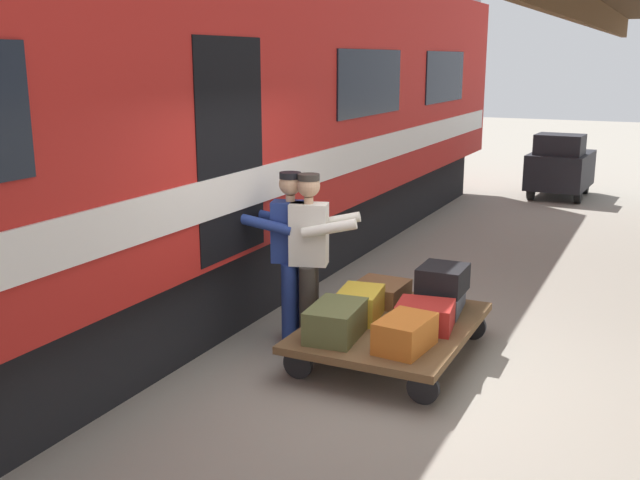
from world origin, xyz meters
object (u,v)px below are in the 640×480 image
(suitcase_brown_leather, at_px, (380,292))
(porter_in_overalls, at_px, (289,251))
(suitcase_red_plastic, at_px, (425,316))
(luggage_cart, at_px, (391,328))
(train_car, at_px, (103,130))
(baggage_tug, at_px, (560,166))
(suitcase_olive_duffel, at_px, (336,321))
(suitcase_yellow_case, at_px, (360,304))
(porter_by_door, at_px, (311,254))
(suitcase_black_hardshell, at_px, (443,279))
(suitcase_orange_carryall, at_px, (405,334))
(suitcase_slate_roller, at_px, (442,301))

(suitcase_brown_leather, distance_m, porter_in_overalls, 1.05)
(suitcase_red_plastic, bearing_deg, luggage_cart, 0.00)
(train_car, xyz_separation_m, suitcase_red_plastic, (-3.25, -0.45, -1.59))
(suitcase_red_plastic, xyz_separation_m, baggage_tug, (0.16, -9.34, 0.16))
(suitcase_olive_duffel, relative_size, suitcase_yellow_case, 1.17)
(train_car, distance_m, suitcase_red_plastic, 3.65)
(baggage_tug, bearing_deg, porter_by_door, 83.91)
(suitcase_black_hardshell, relative_size, porter_in_overalls, 0.28)
(suitcase_brown_leather, height_order, suitcase_orange_carryall, suitcase_orange_carryall)
(suitcase_yellow_case, distance_m, suitcase_slate_roller, 0.85)
(train_car, height_order, porter_by_door, train_car)
(porter_in_overalls, relative_size, porter_by_door, 1.00)
(luggage_cart, bearing_deg, train_car, 8.77)
(suitcase_yellow_case, bearing_deg, suitcase_slate_roller, -139.73)
(porter_by_door, relative_size, baggage_tug, 0.97)
(suitcase_red_plastic, xyz_separation_m, suitcase_black_hardshell, (-0.00, -0.53, 0.21))
(suitcase_yellow_case, bearing_deg, suitcase_brown_leather, -90.00)
(suitcase_red_plastic, bearing_deg, porter_by_door, 0.96)
(porter_by_door, bearing_deg, suitcase_brown_leather, -131.77)
(luggage_cart, height_order, porter_in_overalls, porter_in_overalls)
(suitcase_yellow_case, xyz_separation_m, suitcase_slate_roller, (-0.65, -0.55, -0.04))
(porter_in_overalls, height_order, porter_by_door, same)
(suitcase_olive_duffel, bearing_deg, porter_in_overalls, -35.56)
(suitcase_slate_roller, height_order, baggage_tug, baggage_tug)
(luggage_cart, xyz_separation_m, baggage_tug, (-0.17, -9.34, 0.33))
(luggage_cart, height_order, suitcase_red_plastic, suitcase_red_plastic)
(luggage_cart, distance_m, suitcase_red_plastic, 0.37)
(suitcase_yellow_case, xyz_separation_m, porter_by_door, (0.51, 0.02, 0.44))
(train_car, bearing_deg, suitcase_olive_duffel, 177.85)
(suitcase_slate_roller, distance_m, porter_by_door, 1.38)
(suitcase_slate_roller, bearing_deg, luggage_cart, 59.45)
(suitcase_brown_leather, bearing_deg, porter_in_overalls, 36.65)
(train_car, distance_m, suitcase_orange_carryall, 3.61)
(suitcase_orange_carryall, xyz_separation_m, porter_by_door, (1.16, -0.53, 0.44))
(suitcase_yellow_case, bearing_deg, train_car, 9.84)
(suitcase_red_plastic, bearing_deg, suitcase_orange_carryall, 90.00)
(suitcase_olive_duffel, bearing_deg, porter_by_door, -46.22)
(suitcase_brown_leather, height_order, suitcase_slate_roller, suitcase_brown_leather)
(suitcase_brown_leather, height_order, suitcase_red_plastic, suitcase_red_plastic)
(porter_in_overalls, xyz_separation_m, porter_by_door, (-0.24, 0.01, 0.00))
(train_car, height_order, porter_in_overalls, train_car)
(suitcase_orange_carryall, relative_size, suitcase_slate_roller, 0.92)
(suitcase_black_hardshell, bearing_deg, suitcase_slate_roller, -83.41)
(suitcase_red_plastic, distance_m, porter_in_overalls, 1.47)
(train_car, xyz_separation_m, suitcase_black_hardshell, (-3.25, -0.99, -1.39))
(suitcase_yellow_case, bearing_deg, porter_in_overalls, 0.83)
(suitcase_red_plastic, relative_size, porter_in_overalls, 0.29)
(train_car, bearing_deg, porter_by_door, -168.35)
(suitcase_olive_duffel, distance_m, porter_by_door, 0.85)
(suitcase_orange_carryall, bearing_deg, suitcase_red_plastic, -90.00)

